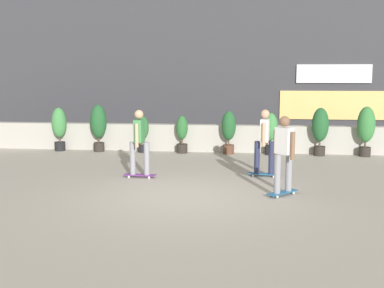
# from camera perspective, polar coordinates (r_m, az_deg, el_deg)

# --- Properties ---
(ground_plane) EXTENTS (48.00, 48.00, 0.00)m
(ground_plane) POSITION_cam_1_polar(r_m,az_deg,el_deg) (9.99, -1.00, -6.36)
(ground_plane) COLOR #A8A093
(planter_wall) EXTENTS (18.00, 0.40, 0.90)m
(planter_wall) POSITION_cam_1_polar(r_m,az_deg,el_deg) (15.77, 1.89, 0.73)
(planter_wall) COLOR #B2ADA3
(planter_wall) RESTS_ON ground
(building_backdrop) EXTENTS (20.00, 2.08, 6.50)m
(building_backdrop) POSITION_cam_1_polar(r_m,az_deg,el_deg) (19.63, 2.94, 10.40)
(building_backdrop) COLOR #38383D
(building_backdrop) RESTS_ON ground
(potted_plant_0) EXTENTS (0.50, 0.50, 1.46)m
(potted_plant_0) POSITION_cam_1_polar(r_m,az_deg,el_deg) (16.47, -15.85, 2.13)
(potted_plant_0) COLOR black
(potted_plant_0) RESTS_ON ground
(potted_plant_1) EXTENTS (0.55, 0.55, 1.57)m
(potted_plant_1) POSITION_cam_1_polar(r_m,az_deg,el_deg) (15.99, -11.30, 2.38)
(potted_plant_1) COLOR #2D2823
(potted_plant_1) RESTS_ON ground
(potted_plant_2) EXTENTS (0.37, 0.37, 1.20)m
(potted_plant_2) POSITION_cam_1_polar(r_m,az_deg,el_deg) (15.62, -5.95, 1.32)
(potted_plant_2) COLOR black
(potted_plant_2) RESTS_ON ground
(potted_plant_3) EXTENTS (0.38, 0.38, 1.23)m
(potted_plant_3) POSITION_cam_1_polar(r_m,az_deg,el_deg) (15.39, -1.22, 1.35)
(potted_plant_3) COLOR #2D2823
(potted_plant_3) RESTS_ON ground
(potted_plant_4) EXTENTS (0.46, 0.46, 1.40)m
(potted_plant_4) POSITION_cam_1_polar(r_m,az_deg,el_deg) (15.24, 4.48, 1.77)
(potted_plant_4) COLOR brown
(potted_plant_4) RESTS_ON ground
(potted_plant_5) EXTENTS (0.44, 0.44, 1.35)m
(potted_plant_5) POSITION_cam_1_polar(r_m,az_deg,el_deg) (15.25, 9.55, 1.55)
(potted_plant_5) COLOR black
(potted_plant_5) RESTS_ON ground
(potted_plant_6) EXTENTS (0.53, 0.53, 1.53)m
(potted_plant_6) POSITION_cam_1_polar(r_m,az_deg,el_deg) (15.40, 15.31, 1.91)
(potted_plant_6) COLOR #2D2823
(potted_plant_6) RESTS_ON ground
(potted_plant_7) EXTENTS (0.55, 0.55, 1.58)m
(potted_plant_7) POSITION_cam_1_polar(r_m,az_deg,el_deg) (15.67, 20.40, 1.91)
(potted_plant_7) COLOR #2D2823
(potted_plant_7) RESTS_ON ground
(skater_far_right) EXTENTS (0.71, 0.70, 1.70)m
(skater_far_right) POSITION_cam_1_polar(r_m,az_deg,el_deg) (10.05, 11.09, -0.94)
(skater_far_right) COLOR #266699
(skater_far_right) RESTS_ON ground
(skater_foreground) EXTENTS (0.82, 0.56, 1.70)m
(skater_foreground) POSITION_cam_1_polar(r_m,az_deg,el_deg) (11.87, 8.81, 0.53)
(skater_foreground) COLOR #266699
(skater_foreground) RESTS_ON ground
(skater_far_left) EXTENTS (0.81, 0.56, 1.70)m
(skater_far_left) POSITION_cam_1_polar(r_m,az_deg,el_deg) (11.68, -6.42, 0.44)
(skater_far_left) COLOR #72338C
(skater_far_left) RESTS_ON ground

